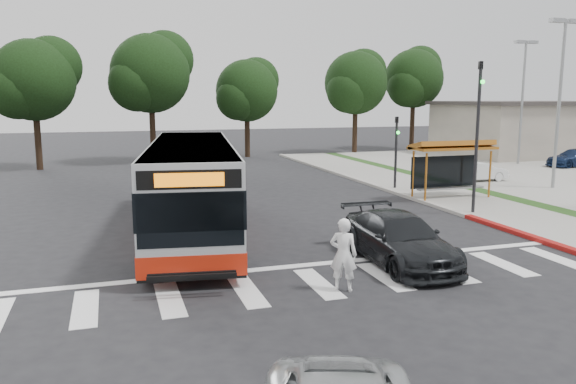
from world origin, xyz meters
name	(u,v)px	position (x,y,z in m)	size (l,w,h in m)	color
ground	(269,240)	(0.00, 0.00, 0.00)	(140.00, 140.00, 0.00)	black
sidewalk_east	(422,189)	(11.00, 8.00, 0.06)	(4.00, 40.00, 0.12)	gray
curb_east	(389,190)	(9.00, 8.00, 0.07)	(0.30, 40.00, 0.15)	#9E9991
curb_east_red	(517,232)	(9.00, -2.00, 0.08)	(0.32, 6.00, 0.15)	maroon
parking_lot	(569,175)	(23.00, 10.00, 0.05)	(18.00, 36.00, 0.10)	gray
commercial_building	(529,130)	(30.00, 22.00, 2.20)	(14.00, 10.00, 4.40)	#A89E8D
building_roof_cap	(531,103)	(30.00, 22.00, 4.55)	(14.60, 10.60, 0.30)	#383330
crosswalk_ladder	(318,283)	(0.00, -5.00, 0.01)	(18.00, 2.60, 0.01)	silver
bus_shelter	(451,152)	(10.80, 5.10, 2.35)	(4.20, 1.60, 2.86)	#A7601B
traffic_signal_ne_tall	(478,125)	(9.60, 1.49, 3.88)	(0.18, 0.37, 6.50)	black
traffic_signal_ne_short	(396,145)	(9.60, 8.49, 2.48)	(0.18, 0.37, 4.00)	black
lot_light_front	(561,81)	(18.00, 6.00, 5.91)	(1.90, 0.35, 9.01)	gray
lot_light_mid	(523,85)	(24.00, 16.00, 5.91)	(1.90, 0.35, 9.01)	gray
tree_ne_a	(356,82)	(16.08, 28.06, 6.39)	(6.16, 5.74, 9.30)	black
tree_ne_b	(414,78)	(23.08, 30.06, 6.92)	(6.16, 5.74, 10.02)	black
tree_north_a	(151,72)	(-1.92, 26.07, 6.92)	(6.60, 6.15, 10.17)	black
tree_north_b	(247,90)	(6.07, 28.06, 5.66)	(5.72, 5.33, 8.43)	black
tree_north_c	(35,79)	(-9.92, 24.06, 6.29)	(6.16, 5.74, 9.30)	black
transit_bus	(192,189)	(-2.41, 1.85, 1.69)	(2.83, 13.08, 3.38)	silver
pedestrian	(343,255)	(0.42, -5.71, 0.97)	(0.71, 0.47, 1.95)	white
dark_sedan	(399,239)	(3.04, -3.90, 0.75)	(2.11, 5.19, 1.50)	black
parked_car_1	(479,171)	(15.66, 9.38, 0.67)	(1.21, 3.46, 1.14)	silver
parked_car_3	(575,158)	(26.66, 13.32, 0.73)	(1.76, 4.33, 1.26)	#142549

